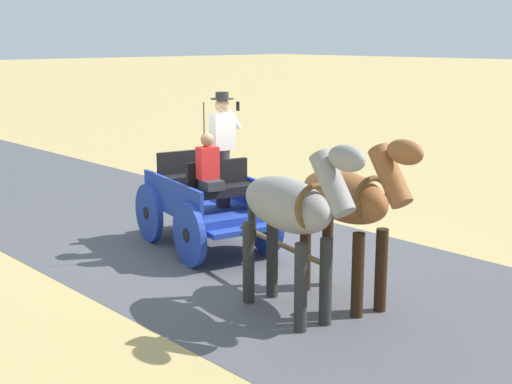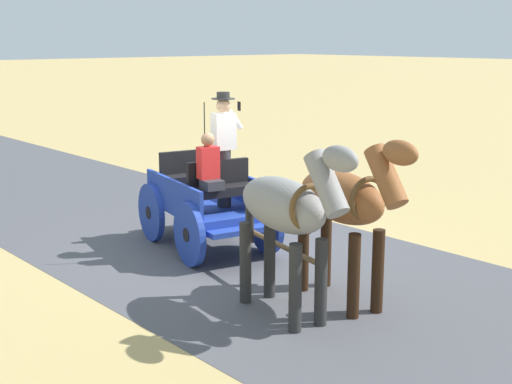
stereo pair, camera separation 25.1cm
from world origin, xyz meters
name	(u,v)px [view 1 (the left image)]	position (x,y,z in m)	size (l,w,h in m)	color
ground_plane	(221,250)	(0.00, 0.00, 0.00)	(200.00, 200.00, 0.00)	tan
road_surface	(221,250)	(0.00, 0.00, 0.00)	(5.20, 160.00, 0.01)	#4C4C51
horse_drawn_carriage	(208,199)	(0.07, -0.25, 0.82)	(1.88, 4.51, 2.50)	#1E3899
horse_near_side	(349,201)	(0.27, 2.80, 1.32)	(0.86, 2.15, 2.21)	brown
horse_off_side	(292,210)	(1.10, 2.63, 1.32)	(0.80, 2.15, 2.21)	gray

